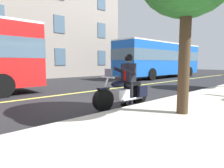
# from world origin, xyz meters

# --- Properties ---
(ground_plane) EXTENTS (80.00, 80.00, 0.00)m
(ground_plane) POSITION_xyz_m (0.00, 0.00, 0.00)
(ground_plane) COLOR black
(sidewalk_curb) EXTENTS (60.00, 5.00, 0.15)m
(sidewalk_curb) POSITION_xyz_m (0.00, 4.50, 0.07)
(sidewalk_curb) COLOR #B2ADA0
(sidewalk_curb) RESTS_ON ground_plane
(lane_center_stripe) EXTENTS (60.00, 0.16, 0.01)m
(lane_center_stripe) POSITION_xyz_m (0.00, -2.00, 0.01)
(lane_center_stripe) COLOR #E5DB4C
(lane_center_stripe) RESTS_ON ground_plane
(motorcycle_main) EXTENTS (2.22, 0.67, 1.26)m
(motorcycle_main) POSITION_xyz_m (-0.68, 1.56, 0.45)
(motorcycle_main) COLOR black
(motorcycle_main) RESTS_ON ground_plane
(rider_main) EXTENTS (0.64, 0.57, 1.74)m
(rider_main) POSITION_xyz_m (-0.87, 1.57, 1.04)
(rider_main) COLOR black
(rider_main) RESTS_ON ground_plane
(bus_near) EXTENTS (11.05, 2.70, 3.30)m
(bus_near) POSITION_xyz_m (-12.73, -4.76, 1.87)
(bus_near) COLOR blue
(bus_near) RESTS_ON ground_plane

